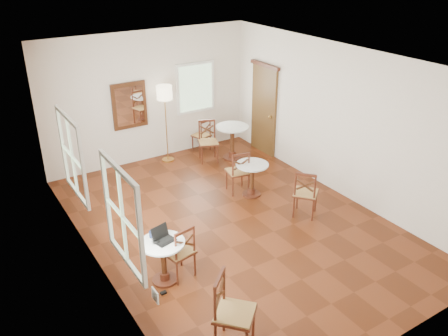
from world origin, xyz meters
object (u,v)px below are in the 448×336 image
(chair_mid_a, at_px, (238,172))
(power_adapter, at_px, (163,293))
(chair_back_a, at_px, (202,135))
(laptop, at_px, (163,237))
(water_glass, at_px, (153,241))
(chair_near_b, at_px, (233,312))
(mouse, at_px, (156,242))
(cafe_table_mid, at_px, (252,176))
(cafe_table_back, at_px, (232,139))
(chair_back_b, at_px, (208,141))
(cafe_table_near, at_px, (163,257))
(chair_mid_b, at_px, (306,193))
(floor_lamp, at_px, (165,98))
(chair_near_a, at_px, (179,252))
(navy_mug, at_px, (152,234))

(chair_mid_a, distance_m, power_adapter, 3.41)
(power_adapter, bearing_deg, chair_back_a, 53.90)
(laptop, height_order, water_glass, laptop)
(chair_near_b, distance_m, mouse, 1.65)
(chair_near_b, relative_size, water_glass, 11.22)
(cafe_table_mid, xyz_separation_m, cafe_table_back, (0.67, 1.75, 0.07))
(chair_back_b, bearing_deg, chair_back_a, 95.37)
(cafe_table_mid, distance_m, power_adapter, 3.38)
(cafe_table_near, xyz_separation_m, water_glass, (-0.13, 0.03, 0.32))
(chair_near_b, xyz_separation_m, chair_mid_b, (2.90, 1.94, -0.05))
(chair_back_a, bearing_deg, chair_back_b, 58.62)
(chair_near_b, height_order, floor_lamp, floor_lamp)
(cafe_table_back, height_order, chair_near_a, chair_near_a)
(laptop, xyz_separation_m, mouse, (-0.12, -0.03, -0.03))
(cafe_table_mid, xyz_separation_m, chair_near_b, (-2.51, -3.12, 0.09))
(cafe_table_mid, bearing_deg, water_glass, -152.30)
(chair_mid_a, bearing_deg, chair_back_a, -89.84)
(cafe_table_mid, distance_m, water_glass, 3.21)
(navy_mug, bearing_deg, chair_mid_b, 2.46)
(cafe_table_near, height_order, chair_mid_a, chair_mid_a)
(cafe_table_near, relative_size, floor_lamp, 0.39)
(chair_mid_b, xyz_separation_m, mouse, (-3.17, -0.33, 0.26))
(chair_near_a, height_order, chair_back_b, chair_back_b)
(floor_lamp, bearing_deg, cafe_table_back, -27.60)
(chair_back_a, height_order, floor_lamp, floor_lamp)
(chair_near_a, relative_size, floor_lamp, 0.50)
(water_glass, bearing_deg, chair_near_b, -79.23)
(chair_back_b, height_order, mouse, chair_back_b)
(water_glass, height_order, power_adapter, water_glass)
(cafe_table_back, bearing_deg, laptop, -136.04)
(chair_near_b, xyz_separation_m, power_adapter, (-0.33, 1.34, -0.50))
(cafe_table_near, bearing_deg, water_glass, 164.54)
(chair_near_b, height_order, navy_mug, chair_near_b)
(cafe_table_near, height_order, chair_near_a, chair_near_a)
(chair_back_a, bearing_deg, cafe_table_back, 100.34)
(cafe_table_back, xyz_separation_m, mouse, (-3.46, -3.26, 0.22))
(chair_near_a, relative_size, mouse, 8.36)
(chair_back_b, relative_size, floor_lamp, 0.53)
(chair_mid_b, xyz_separation_m, floor_lamp, (-1.07, 3.64, 1.07))
(chair_mid_a, bearing_deg, cafe_table_near, 46.58)
(chair_near_a, bearing_deg, chair_mid_b, 176.77)
(cafe_table_back, bearing_deg, chair_mid_b, -95.67)
(chair_near_b, distance_m, water_glass, 1.68)
(chair_back_a, distance_m, navy_mug, 4.93)
(chair_near_a, bearing_deg, chair_back_a, -134.31)
(floor_lamp, height_order, water_glass, floor_lamp)
(cafe_table_mid, height_order, chair_back_b, chair_back_b)
(cafe_table_mid, distance_m, mouse, 3.18)
(cafe_table_back, height_order, navy_mug, cafe_table_back)
(chair_mid_b, bearing_deg, chair_back_a, -37.86)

